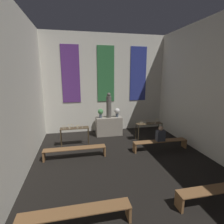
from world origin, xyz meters
TOP-DOWN VIEW (x-y plane):
  - wall_back at (0.00, 11.70)m, footprint 7.11×0.16m
  - altar at (0.00, 10.76)m, footprint 1.40×0.58m
  - statue at (0.00, 10.76)m, footprint 0.27×0.27m
  - flower_vase_left at (-0.46, 10.76)m, footprint 0.29×0.29m
  - flower_vase_right at (0.46, 10.76)m, footprint 0.29×0.29m
  - candle_rack_left at (-1.84, 9.61)m, footprint 1.30×0.40m
  - candle_rack_right at (1.84, 9.62)m, footprint 1.30×0.40m
  - pew_second_left at (-1.85, 5.06)m, footprint 2.44×0.36m
  - pew_second_right at (1.85, 5.06)m, footprint 2.44×0.36m
  - pew_back_left at (-1.85, 8.38)m, footprint 2.44×0.36m
  - pew_back_right at (1.85, 8.38)m, footprint 2.44×0.36m
  - person_seated at (1.84, 8.38)m, footprint 0.36×0.24m

SIDE VIEW (x-z plane):
  - pew_second_left at x=-1.85m, z-range 0.11..0.54m
  - pew_second_right at x=1.85m, z-range 0.11..0.54m
  - pew_back_left at x=-1.85m, z-range 0.11..0.54m
  - pew_back_right at x=1.85m, z-range 0.11..0.54m
  - altar at x=0.00m, z-range 0.00..1.00m
  - person_seated at x=1.84m, z-range 0.38..1.05m
  - candle_rack_left at x=-1.84m, z-range 0.22..1.28m
  - candle_rack_right at x=1.84m, z-range 0.21..1.29m
  - flower_vase_left at x=-0.46m, z-range 1.05..1.54m
  - flower_vase_right at x=0.46m, z-range 1.05..1.54m
  - statue at x=0.00m, z-range 0.95..2.29m
  - wall_back at x=0.00m, z-range 0.03..5.51m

